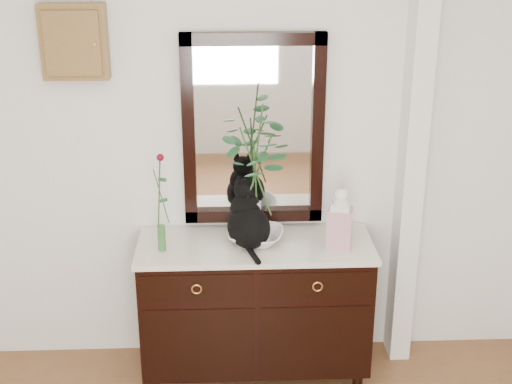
{
  "coord_description": "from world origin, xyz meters",
  "views": [
    {
      "loc": [
        -0.05,
        -1.9,
        2.58
      ],
      "look_at": [
        0.1,
        1.63,
        1.2
      ],
      "focal_mm": 50.0,
      "sensor_mm": 36.0,
      "label": 1
    }
  ],
  "objects_px": {
    "lotus_bowl": "(256,237)",
    "sideboard": "(255,302)",
    "ginger_jar": "(340,217)",
    "cat": "(249,214)"
  },
  "relations": [
    {
      "from": "sideboard",
      "to": "cat",
      "type": "xyz_separation_m",
      "value": [
        -0.04,
        -0.02,
        0.57
      ]
    },
    {
      "from": "cat",
      "to": "ginger_jar",
      "type": "height_order",
      "value": "cat"
    },
    {
      "from": "sideboard",
      "to": "cat",
      "type": "relative_size",
      "value": 3.5
    },
    {
      "from": "cat",
      "to": "lotus_bowl",
      "type": "distance_m",
      "value": 0.16
    },
    {
      "from": "lotus_bowl",
      "to": "ginger_jar",
      "type": "relative_size",
      "value": 0.86
    },
    {
      "from": "lotus_bowl",
      "to": "ginger_jar",
      "type": "distance_m",
      "value": 0.49
    },
    {
      "from": "sideboard",
      "to": "lotus_bowl",
      "type": "distance_m",
      "value": 0.41
    },
    {
      "from": "lotus_bowl",
      "to": "sideboard",
      "type": "bearing_deg",
      "value": -107.7
    },
    {
      "from": "lotus_bowl",
      "to": "ginger_jar",
      "type": "bearing_deg",
      "value": -8.86
    },
    {
      "from": "sideboard",
      "to": "cat",
      "type": "distance_m",
      "value": 0.57
    }
  ]
}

